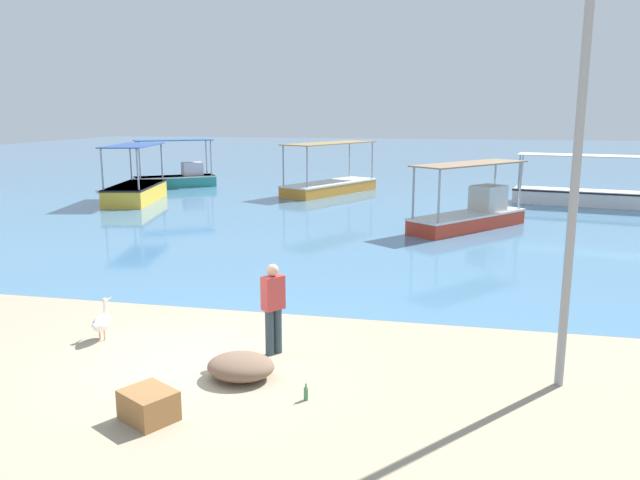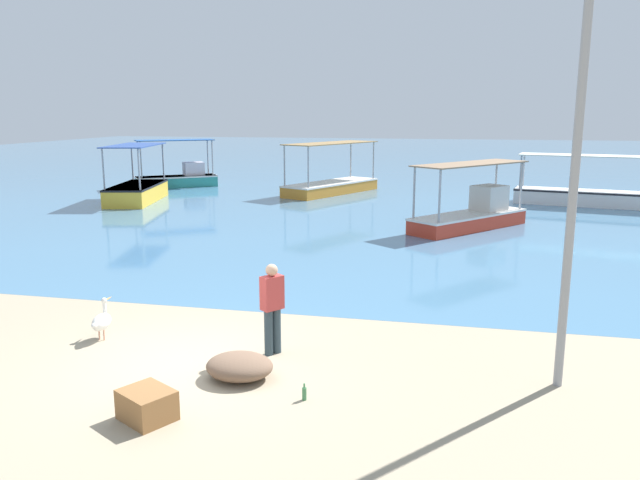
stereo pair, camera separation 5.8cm
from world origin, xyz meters
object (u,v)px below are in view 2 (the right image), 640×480
at_px(fishing_boat_far_right, 589,195).
at_px(glass_bottle, 304,393).
at_px(pelican, 102,321).
at_px(cargo_crate, 147,405).
at_px(fishing_boat_outer, 472,213).
at_px(net_pile, 240,366).
at_px(fishing_boat_far_left, 137,190).
at_px(lamp_post, 576,154).
at_px(fisherman_standing, 272,306).
at_px(fishing_boat_near_right, 331,184).
at_px(fishing_boat_center, 179,177).

bearing_deg(fishing_boat_far_right, glass_bottle, -110.16).
xyz_separation_m(pelican, cargo_crate, (2.40, -2.76, -0.15)).
height_order(fishing_boat_outer, net_pile, fishing_boat_outer).
xyz_separation_m(fishing_boat_far_right, fishing_boat_outer, (-5.47, -7.16, 0.08)).
relative_size(fishing_boat_far_left, net_pile, 4.60).
bearing_deg(lamp_post, pelican, 178.08).
height_order(fishing_boat_far_left, fisherman_standing, fishing_boat_far_left).
bearing_deg(fishing_boat_near_right, glass_bottle, -79.57).
relative_size(fishing_boat_near_right, fisherman_standing, 3.83).
height_order(fishing_boat_near_right, lamp_post, lamp_post).
xyz_separation_m(net_pile, cargo_crate, (-0.82, -1.63, 0.02)).
bearing_deg(fishing_boat_outer, fishing_boat_center, 149.06).
distance_m(fishing_boat_center, fishing_boat_outer, 19.32).
bearing_deg(fishing_boat_center, cargo_crate, -66.02).
xyz_separation_m(fishing_boat_outer, glass_bottle, (-2.79, -15.34, -0.48)).
distance_m(fishing_boat_outer, pelican, 15.46).
bearing_deg(fishing_boat_far_left, lamp_post, -46.09).
xyz_separation_m(fishing_boat_outer, net_pile, (-4.03, -14.78, -0.39)).
relative_size(fishing_boat_far_right, fishing_boat_near_right, 1.06).
relative_size(fishing_boat_near_right, fishing_boat_center, 1.41).
xyz_separation_m(fishing_boat_far_right, fishing_boat_center, (-22.05, 2.78, 0.09)).
bearing_deg(fisherman_standing, fishing_boat_near_right, 98.70).
relative_size(lamp_post, net_pile, 5.96).
xyz_separation_m(fishing_boat_far_right, net_pile, (-9.51, -21.94, -0.31)).
height_order(pelican, fisherman_standing, fisherman_standing).
xyz_separation_m(fishing_boat_far_right, pelican, (-12.72, -20.81, -0.14)).
xyz_separation_m(fishing_boat_far_left, fishing_boat_near_right, (8.68, 5.17, -0.07)).
height_order(fishing_boat_near_right, fishing_boat_center, fishing_boat_center).
distance_m(fisherman_standing, cargo_crate, 3.06).
xyz_separation_m(fishing_boat_near_right, fisherman_standing, (3.45, -22.57, 0.40)).
xyz_separation_m(fishing_boat_far_right, lamp_post, (-4.37, -21.09, 3.22)).
bearing_deg(pelican, fishing_boat_far_right, 58.56).
distance_m(fishing_boat_center, pelican, 25.36).
distance_m(fishing_boat_near_right, cargo_crate, 25.47).
bearing_deg(net_pile, fishing_boat_far_right, 66.57).
bearing_deg(glass_bottle, fishing_boat_center, 118.61).
bearing_deg(cargo_crate, fisherman_standing, 69.29).
height_order(pelican, glass_bottle, pelican).
bearing_deg(pelican, fishing_boat_near_right, 90.01).
height_order(fishing_boat_center, cargo_crate, fishing_boat_center).
xyz_separation_m(fishing_boat_outer, cargo_crate, (-4.85, -16.42, -0.37)).
xyz_separation_m(cargo_crate, glass_bottle, (2.07, 1.08, -0.11)).
xyz_separation_m(fishing_boat_near_right, cargo_crate, (2.40, -25.35, -0.29)).
distance_m(fisherman_standing, net_pile, 1.37).
xyz_separation_m(fishing_boat_outer, pelican, (-7.25, -13.65, -0.22)).
bearing_deg(cargo_crate, glass_bottle, 27.56).
relative_size(fishing_boat_far_right, fishing_boat_center, 1.49).
xyz_separation_m(pelican, fisherman_standing, (3.45, 0.02, 0.53)).
relative_size(fishing_boat_far_right, lamp_post, 1.02).
bearing_deg(glass_bottle, fishing_boat_near_right, 100.43).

